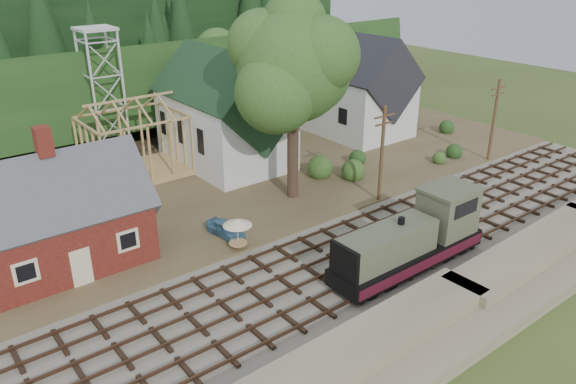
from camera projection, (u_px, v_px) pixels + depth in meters
ground at (362, 255)px, 37.45m from camera, size 140.00×140.00×0.00m
embankment at (471, 316)px, 31.32m from camera, size 64.00×5.00×1.60m
railroad_bed at (362, 254)px, 37.42m from camera, size 64.00×11.00×0.16m
village_flat at (220, 174)px, 50.37m from camera, size 64.00×26.00×0.30m
hillside at (115, 117)px, 67.74m from camera, size 70.00×28.96×12.74m
ridge at (71, 92)px, 79.27m from camera, size 80.00×20.00×12.00m
depot at (58, 220)px, 35.06m from camera, size 10.80×7.41×9.00m
church at (226, 112)px, 50.69m from camera, size 8.40×15.17×13.00m
farmhouse at (358, 91)px, 59.36m from camera, size 8.40×10.80×10.60m
timber_frame at (135, 143)px, 48.61m from camera, size 8.20×6.20×6.99m
lattice_tower at (98, 55)px, 50.22m from camera, size 3.20×3.20×12.12m
big_tree at (294, 74)px, 41.84m from camera, size 10.90×8.40×14.70m
telegraph_pole_near at (382, 153)px, 43.44m from camera, size 2.20×0.28×8.00m
telegraph_pole_far at (494, 119)px, 51.91m from camera, size 2.20×0.28×8.00m
locomotive at (414, 239)px, 35.27m from camera, size 11.41×2.85×4.58m
car_blue at (225, 228)px, 39.23m from camera, size 1.70×3.37×1.10m
car_red at (373, 122)px, 62.89m from camera, size 4.00×2.21×1.06m
patio_set at (237, 224)px, 37.02m from camera, size 1.95×1.95×2.17m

